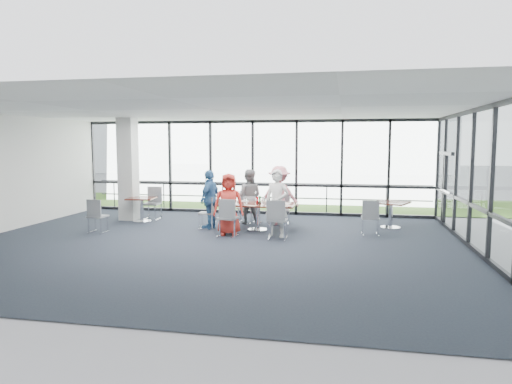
% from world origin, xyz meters
% --- Properties ---
extents(floor, '(12.00, 10.00, 0.02)m').
position_xyz_m(floor, '(0.00, 0.00, -0.01)').
color(floor, '#202431').
rests_on(floor, ground).
extents(ceiling, '(12.00, 10.00, 0.04)m').
position_xyz_m(ceiling, '(0.00, 0.00, 3.20)').
color(ceiling, white).
rests_on(ceiling, ground).
extents(wall_front, '(12.00, 0.10, 3.20)m').
position_xyz_m(wall_front, '(0.00, -5.00, 1.60)').
color(wall_front, silver).
rests_on(wall_front, ground).
extents(curtain_wall_back, '(12.00, 0.10, 3.20)m').
position_xyz_m(curtain_wall_back, '(0.00, 5.00, 1.60)').
color(curtain_wall_back, white).
rests_on(curtain_wall_back, ground).
extents(curtain_wall_right, '(0.10, 10.00, 3.20)m').
position_xyz_m(curtain_wall_right, '(6.00, 0.00, 1.60)').
color(curtain_wall_right, white).
rests_on(curtain_wall_right, ground).
extents(exit_door, '(0.12, 1.60, 2.10)m').
position_xyz_m(exit_door, '(6.00, 3.75, 1.05)').
color(exit_door, black).
rests_on(exit_door, ground).
extents(structural_column, '(0.50, 0.50, 3.20)m').
position_xyz_m(structural_column, '(-3.60, 3.00, 1.60)').
color(structural_column, silver).
rests_on(structural_column, ground).
extents(apron, '(80.00, 70.00, 0.02)m').
position_xyz_m(apron, '(0.00, 10.00, -0.02)').
color(apron, gray).
rests_on(apron, ground).
extents(grass_strip, '(80.00, 5.00, 0.01)m').
position_xyz_m(grass_strip, '(0.00, 8.00, 0.01)').
color(grass_strip, '#37601B').
rests_on(grass_strip, ground).
extents(hangar_main, '(24.00, 10.00, 6.00)m').
position_xyz_m(hangar_main, '(4.00, 32.00, 3.00)').
color(hangar_main, silver).
rests_on(hangar_main, ground).
extents(hangar_aux, '(10.00, 6.00, 4.00)m').
position_xyz_m(hangar_aux, '(-18.00, 28.00, 2.00)').
color(hangar_aux, silver).
rests_on(hangar_aux, ground).
extents(guard_rail, '(12.00, 0.06, 0.06)m').
position_xyz_m(guard_rail, '(0.00, 5.60, 0.50)').
color(guard_rail, '#2D2D33').
rests_on(guard_rail, ground).
extents(main_table, '(2.10, 1.17, 0.75)m').
position_xyz_m(main_table, '(0.76, 2.01, 0.64)').
color(main_table, '#3B1710').
rests_on(main_table, ground).
extents(side_table_left, '(0.90, 0.90, 0.75)m').
position_xyz_m(side_table_left, '(-3.03, 2.68, 0.62)').
color(side_table_left, '#3B1710').
rests_on(side_table_left, ground).
extents(side_table_right, '(1.18, 1.18, 0.75)m').
position_xyz_m(side_table_right, '(4.41, 3.06, 0.64)').
color(side_table_right, '#3B1710').
rests_on(side_table_right, ground).
extents(diner_near_left, '(0.88, 0.66, 1.63)m').
position_xyz_m(diner_near_left, '(0.12, 1.21, 0.81)').
color(diner_near_left, red).
rests_on(diner_near_left, ground).
extents(diner_near_right, '(0.73, 0.60, 1.75)m').
position_xyz_m(diner_near_right, '(1.41, 1.17, 0.87)').
color(diner_near_right, silver).
rests_on(diner_near_right, ground).
extents(diner_far_left, '(0.80, 0.49, 1.64)m').
position_xyz_m(diner_far_left, '(0.29, 2.97, 0.82)').
color(diner_far_left, gray).
rests_on(diner_far_left, ground).
extents(diner_far_right, '(1.14, 0.61, 1.75)m').
position_xyz_m(diner_far_right, '(1.22, 2.95, 0.88)').
color(diner_far_right, pink).
rests_on(diner_far_right, ground).
extents(diner_end, '(0.73, 1.07, 1.66)m').
position_xyz_m(diner_end, '(-0.62, 1.99, 0.83)').
color(diner_end, '#316296').
rests_on(diner_end, ground).
extents(chair_main_nl, '(0.55, 0.55, 0.97)m').
position_xyz_m(chair_main_nl, '(0.16, 0.99, 0.49)').
color(chair_main_nl, gray).
rests_on(chair_main_nl, ground).
extents(chair_main_nr, '(0.49, 0.49, 0.99)m').
position_xyz_m(chair_main_nr, '(1.47, 0.88, 0.49)').
color(chair_main_nr, gray).
rests_on(chair_main_nr, ground).
extents(chair_main_fl, '(0.49, 0.49, 0.93)m').
position_xyz_m(chair_main_fl, '(0.17, 3.08, 0.46)').
color(chair_main_fl, gray).
rests_on(chair_main_fl, ground).
extents(chair_main_fr, '(0.45, 0.45, 0.85)m').
position_xyz_m(chair_main_fr, '(1.28, 3.10, 0.42)').
color(chair_main_fr, gray).
rests_on(chair_main_fr, ground).
extents(chair_main_end, '(0.46, 0.46, 0.88)m').
position_xyz_m(chair_main_end, '(-0.72, 2.01, 0.44)').
color(chair_main_end, gray).
rests_on(chair_main_end, ground).
extents(chair_spare_la, '(0.47, 0.47, 0.90)m').
position_xyz_m(chair_spare_la, '(-3.42, 0.80, 0.45)').
color(chair_spare_la, gray).
rests_on(chair_spare_la, ground).
extents(chair_spare_lb, '(0.52, 0.52, 1.01)m').
position_xyz_m(chair_spare_lb, '(-2.88, 3.09, 0.50)').
color(chair_spare_lb, gray).
rests_on(chair_spare_lb, ground).
extents(chair_spare_r, '(0.46, 0.46, 0.92)m').
position_xyz_m(chair_spare_r, '(3.79, 1.90, 0.46)').
color(chair_spare_r, gray).
rests_on(chair_spare_r, ground).
extents(plate_nl, '(0.26, 0.26, 0.01)m').
position_xyz_m(plate_nl, '(0.15, 1.63, 0.76)').
color(plate_nl, white).
rests_on(plate_nl, main_table).
extents(plate_nr, '(0.26, 0.26, 0.01)m').
position_xyz_m(plate_nr, '(1.36, 1.64, 0.76)').
color(plate_nr, white).
rests_on(plate_nr, main_table).
extents(plate_fl, '(0.24, 0.24, 0.01)m').
position_xyz_m(plate_fl, '(0.29, 2.39, 0.76)').
color(plate_fl, white).
rests_on(plate_fl, main_table).
extents(plate_fr, '(0.28, 0.28, 0.01)m').
position_xyz_m(plate_fr, '(1.29, 2.32, 0.76)').
color(plate_fr, white).
rests_on(plate_fr, main_table).
extents(plate_end, '(0.24, 0.24, 0.01)m').
position_xyz_m(plate_end, '(-0.15, 2.07, 0.76)').
color(plate_end, white).
rests_on(plate_end, main_table).
extents(tumbler_a, '(0.07, 0.07, 0.15)m').
position_xyz_m(tumbler_a, '(0.46, 1.81, 0.82)').
color(tumbler_a, white).
rests_on(tumbler_a, main_table).
extents(tumbler_b, '(0.07, 0.07, 0.14)m').
position_xyz_m(tumbler_b, '(1.08, 1.80, 0.82)').
color(tumbler_b, white).
rests_on(tumbler_b, main_table).
extents(tumbler_c, '(0.07, 0.07, 0.14)m').
position_xyz_m(tumbler_c, '(0.86, 2.30, 0.82)').
color(tumbler_c, white).
rests_on(tumbler_c, main_table).
extents(tumbler_d, '(0.06, 0.06, 0.13)m').
position_xyz_m(tumbler_d, '(-0.03, 1.83, 0.81)').
color(tumbler_d, white).
rests_on(tumbler_d, main_table).
extents(menu_a, '(0.36, 0.29, 0.00)m').
position_xyz_m(menu_a, '(0.65, 1.52, 0.75)').
color(menu_a, white).
rests_on(menu_a, main_table).
extents(menu_b, '(0.35, 0.30, 0.00)m').
position_xyz_m(menu_b, '(1.59, 1.73, 0.75)').
color(menu_b, white).
rests_on(menu_b, main_table).
extents(menu_c, '(0.32, 0.27, 0.00)m').
position_xyz_m(menu_c, '(0.92, 2.41, 0.75)').
color(menu_c, white).
rests_on(menu_c, main_table).
extents(condiment_caddy, '(0.10, 0.07, 0.04)m').
position_xyz_m(condiment_caddy, '(0.80, 2.00, 0.77)').
color(condiment_caddy, black).
rests_on(condiment_caddy, main_table).
extents(ketchup_bottle, '(0.06, 0.06, 0.18)m').
position_xyz_m(ketchup_bottle, '(0.73, 2.03, 0.84)').
color(ketchup_bottle, '#AF0006').
rests_on(ketchup_bottle, main_table).
extents(green_bottle, '(0.05, 0.05, 0.20)m').
position_xyz_m(green_bottle, '(0.79, 2.09, 0.85)').
color(green_bottle, '#257F2F').
rests_on(green_bottle, main_table).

